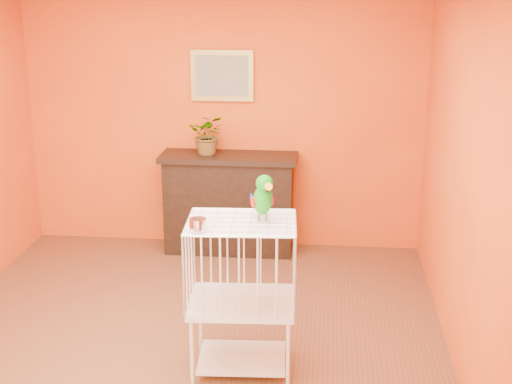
# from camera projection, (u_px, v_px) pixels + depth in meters

# --- Properties ---
(ground) EXTENTS (4.50, 4.50, 0.00)m
(ground) POSITION_uv_depth(u_px,v_px,m) (182.00, 346.00, 5.38)
(ground) COLOR brown
(ground) RESTS_ON ground
(room_shell) EXTENTS (4.50, 4.50, 4.50)m
(room_shell) POSITION_uv_depth(u_px,v_px,m) (175.00, 141.00, 4.92)
(room_shell) COLOR #E75B15
(room_shell) RESTS_ON ground
(console_cabinet) EXTENTS (1.35, 0.48, 1.00)m
(console_cabinet) POSITION_uv_depth(u_px,v_px,m) (229.00, 203.00, 7.15)
(console_cabinet) COLOR black
(console_cabinet) RESTS_ON ground
(potted_plant) EXTENTS (0.36, 0.40, 0.31)m
(potted_plant) POSITION_uv_depth(u_px,v_px,m) (209.00, 138.00, 7.03)
(potted_plant) COLOR #26722D
(potted_plant) RESTS_ON console_cabinet
(framed_picture) EXTENTS (0.62, 0.04, 0.50)m
(framed_picture) POSITION_uv_depth(u_px,v_px,m) (222.00, 76.00, 6.99)
(framed_picture) COLOR #AB923D
(framed_picture) RESTS_ON room_shell
(birdcage) EXTENTS (0.75, 0.60, 1.11)m
(birdcage) POSITION_uv_depth(u_px,v_px,m) (242.00, 295.00, 4.90)
(birdcage) COLOR silver
(birdcage) RESTS_ON ground
(feed_cup) EXTENTS (0.11, 0.11, 0.08)m
(feed_cup) POSITION_uv_depth(u_px,v_px,m) (198.00, 225.00, 4.56)
(feed_cup) COLOR silver
(feed_cup) RESTS_ON birdcage
(parrot) EXTENTS (0.19, 0.29, 0.33)m
(parrot) POSITION_uv_depth(u_px,v_px,m) (263.00, 197.00, 4.73)
(parrot) COLOR #59544C
(parrot) RESTS_ON birdcage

